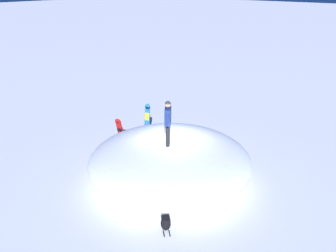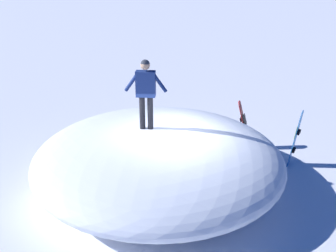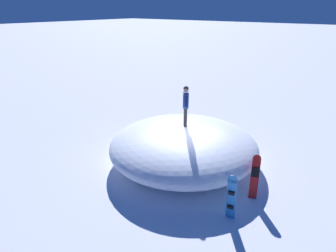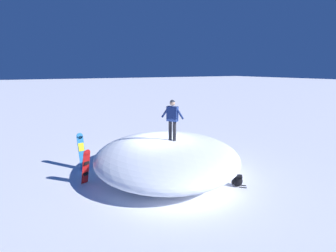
# 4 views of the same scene
# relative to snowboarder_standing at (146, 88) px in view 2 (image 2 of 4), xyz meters

# --- Properties ---
(ground) EXTENTS (240.00, 240.00, 0.00)m
(ground) POSITION_rel_snowboarder_standing_xyz_m (0.74, 0.38, -2.61)
(ground) COLOR white
(snow_mound) EXTENTS (6.79, 6.72, 1.57)m
(snow_mound) POSITION_rel_snowboarder_standing_xyz_m (0.27, 0.12, -1.83)
(snow_mound) COLOR white
(snow_mound) RESTS_ON ground
(snowboarder_standing) EXTENTS (0.89, 0.68, 1.74)m
(snowboarder_standing) POSITION_rel_snowboarder_standing_xyz_m (0.00, 0.00, 0.00)
(snowboarder_standing) COLOR black
(snowboarder_standing) RESTS_ON snow_mound
(snowboard_primary_upright) EXTENTS (0.28, 0.33, 1.72)m
(snowboard_primary_upright) POSITION_rel_snowboarder_standing_xyz_m (2.45, 3.41, -1.72)
(snowboard_primary_upright) COLOR #2672BF
(snowboard_primary_upright) RESTS_ON ground
(snowboard_secondary_upright) EXTENTS (0.53, 0.43, 1.54)m
(snowboard_secondary_upright) POSITION_rel_snowboarder_standing_xyz_m (0.74, 3.49, -1.82)
(snowboard_secondary_upright) COLOR red
(snowboard_secondary_upright) RESTS_ON ground
(backpack_near) EXTENTS (0.56, 0.58, 0.46)m
(backpack_near) POSITION_rel_snowboarder_standing_xyz_m (-2.18, -1.74, -2.38)
(backpack_near) COLOR black
(backpack_near) RESTS_ON ground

